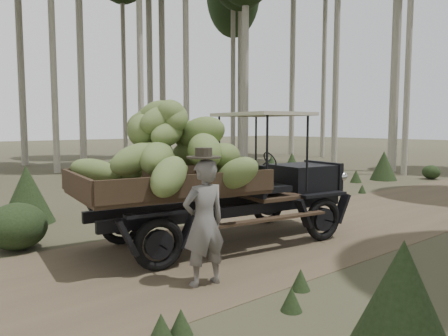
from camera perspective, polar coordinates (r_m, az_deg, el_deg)
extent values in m
plane|color=#473D2B|center=(9.80, 11.56, -7.81)|extent=(120.00, 120.00, 0.00)
cube|color=brown|center=(9.80, 11.56, -7.79)|extent=(70.00, 4.00, 0.01)
cube|color=black|center=(9.48, 10.11, -1.41)|extent=(1.25, 1.21, 0.61)
cube|color=black|center=(9.89, 12.77, -1.17)|extent=(0.27, 1.12, 0.69)
cube|color=black|center=(8.52, 2.24, -1.35)|extent=(0.31, 1.55, 0.61)
cube|color=#38281C|center=(7.79, -7.37, -2.88)|extent=(3.37, 2.43, 0.09)
cube|color=#38281C|center=(8.68, -10.07, -0.72)|extent=(3.09, 0.52, 0.36)
cube|color=#38281C|center=(6.87, -3.99, -2.31)|extent=(3.09, 0.52, 0.36)
cube|color=#38281C|center=(7.28, -18.67, -2.14)|extent=(0.36, 1.99, 0.36)
cube|color=#C0B69F|center=(8.73, 4.91, 6.99)|extent=(1.54, 2.06, 0.07)
cube|color=black|center=(8.76, -1.44, -4.70)|extent=(5.08, 0.85, 0.20)
cube|color=black|center=(8.05, 1.57, -5.62)|extent=(5.08, 0.85, 0.20)
torus|color=black|center=(10.13, 5.75, -4.85)|extent=(0.86, 0.27, 0.85)
torus|color=black|center=(8.80, 12.79, -6.56)|extent=(0.86, 0.27, 0.85)
torus|color=black|center=(8.54, -13.20, -6.94)|extent=(0.86, 0.27, 0.85)
torus|color=black|center=(6.92, -8.52, -9.83)|extent=(0.86, 0.27, 0.85)
sphere|color=beige|center=(10.31, 11.20, -0.55)|extent=(0.20, 0.20, 0.20)
sphere|color=beige|center=(9.60, 15.24, -1.09)|extent=(0.20, 0.20, 0.20)
ellipsoid|color=olive|center=(8.18, -0.05, -0.11)|extent=(0.60, 1.03, 0.78)
ellipsoid|color=olive|center=(7.12, -11.66, 1.17)|extent=(0.96, 0.48, 0.72)
ellipsoid|color=olive|center=(7.73, -2.93, 4.58)|extent=(0.96, 1.13, 0.76)
ellipsoid|color=olive|center=(7.60, -6.92, 6.68)|extent=(1.02, 1.02, 0.78)
ellipsoid|color=olive|center=(8.08, -16.38, -0.46)|extent=(1.04, 0.97, 0.63)
ellipsoid|color=olive|center=(7.14, -8.79, 1.28)|extent=(1.05, 1.02, 0.69)
ellipsoid|color=olive|center=(7.42, -7.44, 4.49)|extent=(0.95, 0.75, 0.59)
ellipsoid|color=olive|center=(7.77, -8.96, 6.41)|extent=(0.82, 1.17, 0.86)
ellipsoid|color=olive|center=(8.72, -7.18, -0.34)|extent=(0.83, 1.14, 0.71)
ellipsoid|color=olive|center=(7.35, -8.78, 1.28)|extent=(1.03, 0.76, 0.74)
ellipsoid|color=olive|center=(8.14, -4.65, 4.38)|extent=(0.93, 0.78, 0.64)
ellipsoid|color=olive|center=(7.49, -8.51, 6.17)|extent=(0.94, 0.60, 0.67)
ellipsoid|color=olive|center=(8.19, 1.39, 0.05)|extent=(0.54, 0.86, 0.65)
ellipsoid|color=olive|center=(7.66, 0.07, 1.64)|extent=(0.82, 0.60, 0.50)
ellipsoid|color=olive|center=(7.97, -8.64, 4.81)|extent=(0.70, 1.02, 0.54)
ellipsoid|color=olive|center=(7.77, -9.60, 6.08)|extent=(0.98, 0.92, 0.62)
ellipsoid|color=olive|center=(8.68, -6.76, 0.29)|extent=(0.85, 0.54, 0.65)
ellipsoid|color=olive|center=(7.93, -3.95, 2.16)|extent=(0.97, 0.98, 0.65)
ellipsoid|color=olive|center=(7.64, -10.40, 4.83)|extent=(0.96, 0.99, 0.71)
ellipsoid|color=olive|center=(7.61, -6.68, 6.61)|extent=(0.86, 1.05, 0.74)
ellipsoid|color=olive|center=(8.24, -12.82, -0.25)|extent=(0.82, 0.96, 0.70)
ellipsoid|color=olive|center=(7.32, -2.56, 2.24)|extent=(0.91, 1.09, 0.79)
ellipsoid|color=olive|center=(6.61, -7.21, -1.10)|extent=(1.08, 0.92, 0.84)
ellipsoid|color=olive|center=(7.19, 1.73, -0.69)|extent=(0.82, 1.02, 0.78)
imported|color=#615D59|center=(6.16, -2.64, -7.16)|extent=(0.70, 0.50, 1.79)
cylinder|color=#2E2920|center=(6.02, -2.67, 1.42)|extent=(0.53, 0.53, 0.02)
cylinder|color=#2E2920|center=(6.02, -2.68, 1.99)|extent=(0.27, 0.27, 0.14)
cylinder|color=#B2AD9E|center=(24.01, 2.81, 17.18)|extent=(0.37, 0.37, 14.13)
cylinder|color=#B2AD9E|center=(21.83, 23.20, 19.45)|extent=(0.26, 0.26, 15.27)
cylinder|color=#B2AD9E|center=(21.72, -11.04, 19.47)|extent=(0.21, 0.21, 14.98)
cylinder|color=#B2AD9E|center=(30.14, 1.20, 19.95)|extent=(0.32, 0.32, 19.42)
cylinder|color=#B2AD9E|center=(38.27, 1.18, 14.37)|extent=(0.32, 0.32, 16.13)
cylinder|color=#B2AD9E|center=(29.70, 2.09, 16.83)|extent=(0.27, 0.27, 16.04)
cylinder|color=#B2AD9E|center=(29.74, -9.81, 20.32)|extent=(0.39, 0.39, 19.67)
cylinder|color=#B2AD9E|center=(34.68, 9.03, 19.71)|extent=(0.40, 0.40, 21.45)
cylinder|color=#B2AD9E|center=(30.55, -13.05, 17.20)|extent=(0.29, 0.29, 16.90)
cone|color=#233319|center=(14.90, 8.83, -0.55)|extent=(1.21, 1.21, 1.34)
ellipsoid|color=#233319|center=(18.29, -6.35, 0.24)|extent=(1.34, 1.34, 1.07)
cone|color=#233319|center=(3.99, 22.10, -18.15)|extent=(1.22, 1.22, 1.36)
cone|color=#233319|center=(21.34, -2.45, 0.67)|extent=(0.74, 0.74, 0.82)
ellipsoid|color=#233319|center=(8.80, -25.44, -6.90)|extent=(1.06, 1.06, 0.85)
cone|color=#233319|center=(12.70, -15.01, -3.02)|extent=(0.70, 0.70, 0.78)
cone|color=#233319|center=(16.27, 6.20, -0.34)|extent=(1.03, 1.03, 1.15)
cone|color=#233319|center=(17.93, 16.85, -1.03)|extent=(0.46, 0.46, 0.51)
cone|color=#233319|center=(20.17, -3.54, 0.58)|extent=(0.87, 0.87, 0.97)
cone|color=#233319|center=(19.11, 20.14, 0.31)|extent=(1.08, 1.08, 1.20)
ellipsoid|color=#233319|center=(15.66, -3.97, -0.85)|extent=(1.20, 1.20, 0.96)
cone|color=#233319|center=(14.69, 3.96, -2.12)|extent=(0.50, 0.50, 0.56)
ellipsoid|color=#233319|center=(20.20, 25.45, -0.49)|extent=(0.72, 0.72, 0.58)
cone|color=#233319|center=(20.39, -6.94, 1.10)|extent=(1.19, 1.19, 1.32)
cone|color=#233319|center=(11.05, -24.33, -3.13)|extent=(1.21, 1.21, 1.34)
cone|color=#233319|center=(13.54, 12.52, -3.46)|extent=(0.27, 0.27, 0.30)
cone|color=#233319|center=(12.50, 7.18, -4.12)|extent=(0.27, 0.27, 0.30)
cone|color=#233319|center=(5.00, -5.65, -19.37)|extent=(0.27, 0.27, 0.30)
cone|color=#233319|center=(4.92, -8.23, -19.85)|extent=(0.27, 0.27, 0.30)
cone|color=#233319|center=(15.22, 17.60, -2.59)|extent=(0.27, 0.27, 0.30)
cone|color=#233319|center=(10.06, -7.14, -6.52)|extent=(0.27, 0.27, 0.30)
cone|color=#233319|center=(11.46, 2.88, -4.98)|extent=(0.27, 0.27, 0.30)
cone|color=#233319|center=(6.26, 9.98, -14.14)|extent=(0.27, 0.27, 0.30)
cone|color=#233319|center=(9.96, -13.30, -6.75)|extent=(0.27, 0.27, 0.30)
cone|color=#233319|center=(5.61, 8.81, -16.56)|extent=(0.27, 0.27, 0.30)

